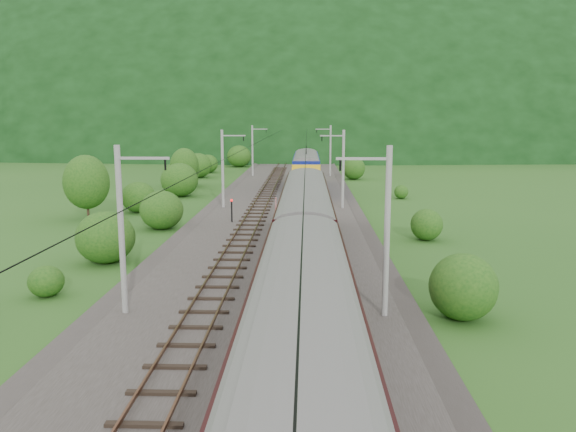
{
  "coord_description": "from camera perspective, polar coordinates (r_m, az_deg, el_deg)",
  "views": [
    {
      "loc": [
        2.49,
        -25.47,
        9.54
      ],
      "look_at": [
        1.16,
        13.89,
        2.6
      ],
      "focal_mm": 35.0,
      "sensor_mm": 36.0,
      "label": 1
    }
  ],
  "objects": [
    {
      "name": "mountain_ridge",
      "position": [
        347.88,
        -18.87,
        7.9
      ],
      "size": [
        336.0,
        280.0,
        132.0
      ],
      "primitive_type": "ellipsoid",
      "color": "black",
      "rests_on": "ground"
    },
    {
      "name": "overhead_wires",
      "position": [
        35.64,
        -2.09,
        6.06
      ],
      "size": [
        4.83,
        198.0,
        0.03
      ],
      "color": "black",
      "rests_on": "ground"
    },
    {
      "name": "catenary_right",
      "position": [
        57.8,
        5.55,
        4.95
      ],
      "size": [
        2.54,
        192.28,
        8.0
      ],
      "color": "gray",
      "rests_on": "railbed"
    },
    {
      "name": "track_left",
      "position": [
        36.96,
        -5.74,
        -4.42
      ],
      "size": [
        2.4,
        220.0,
        0.27
      ],
      "color": "brown",
      "rests_on": "railbed"
    },
    {
      "name": "hazard_post_near",
      "position": [
        56.08,
        -1.24,
        1.21
      ],
      "size": [
        0.15,
        0.15,
        1.36
      ],
      "primitive_type": "cylinder",
      "color": "red",
      "rests_on": "railbed"
    },
    {
      "name": "track_right",
      "position": [
        36.64,
        1.74,
        -4.51
      ],
      "size": [
        2.4,
        220.0,
        0.27
      ],
      "color": "brown",
      "rests_on": "railbed"
    },
    {
      "name": "mountain_main",
      "position": [
        285.64,
        1.44,
        8.08
      ],
      "size": [
        504.0,
        360.0,
        244.0
      ],
      "primitive_type": "ellipsoid",
      "color": "black",
      "rests_on": "ground"
    },
    {
      "name": "catenary_left",
      "position": [
        58.33,
        -6.59,
        4.97
      ],
      "size": [
        2.54,
        192.28,
        8.0
      ],
      "color": "gray",
      "rests_on": "railbed"
    },
    {
      "name": "signal",
      "position": [
        50.27,
        -5.74,
        0.76
      ],
      "size": [
        0.23,
        0.23,
        2.07
      ],
      "color": "black",
      "rests_on": "railbed"
    },
    {
      "name": "train",
      "position": [
        14.97,
        1.49,
        -12.76
      ],
      "size": [
        3.2,
        128.17,
        5.57
      ],
      "color": "black",
      "rests_on": "ground"
    },
    {
      "name": "ground",
      "position": [
        27.31,
        -3.47,
        -10.47
      ],
      "size": [
        600.0,
        600.0,
        0.0
      ],
      "primitive_type": "plane",
      "color": "#224D18",
      "rests_on": "ground"
    },
    {
      "name": "vegetation_right",
      "position": [
        39.55,
        13.65,
        -2.17
      ],
      "size": [
        6.51,
        103.4,
        3.14
      ],
      "color": "#184713",
      "rests_on": "ground"
    },
    {
      "name": "vegetation_left",
      "position": [
        57.08,
        -14.29,
        2.22
      ],
      "size": [
        12.98,
        148.19,
        6.1
      ],
      "color": "#184713",
      "rests_on": "ground"
    },
    {
      "name": "railbed",
      "position": [
        36.78,
        -2.02,
        -4.81
      ],
      "size": [
        14.0,
        220.0,
        0.3
      ],
      "primitive_type": "cube",
      "color": "#38332D",
      "rests_on": "ground"
    },
    {
      "name": "hazard_post_far",
      "position": [
        74.67,
        0.29,
        3.5
      ],
      "size": [
        0.17,
        0.17,
        1.58
      ],
      "primitive_type": "cylinder",
      "color": "red",
      "rests_on": "railbed"
    }
  ]
}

